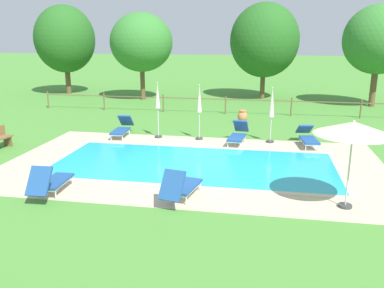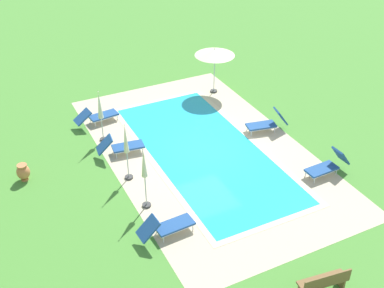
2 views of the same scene
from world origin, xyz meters
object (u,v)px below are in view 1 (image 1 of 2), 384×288
terracotta_urn_near_fence (242,116)px  tree_east_mid (65,39)px  sun_lounger_north_far (308,137)px  sun_lounger_north_end (51,182)px  tree_west_mid (379,40)px  patio_umbrella_closed_row_west (158,103)px  patio_umbrella_closed_row_mid_west (272,108)px  patio_umbrella_closed_row_centre (199,105)px  tree_far_west (264,40)px  tree_centre (141,42)px  patio_umbrella_open_foreground (353,129)px  sun_lounger_north_mid (182,186)px  sun_lounger_north_near_steps (122,128)px  sun_lounger_south_near_corner (238,134)px

terracotta_urn_near_fence → tree_east_mid: (-13.97, 8.70, 3.73)m
sun_lounger_north_far → sun_lounger_north_end: size_ratio=1.12×
tree_west_mid → terracotta_urn_near_fence: bearing=-139.5°
patio_umbrella_closed_row_west → patio_umbrella_closed_row_mid_west: (4.91, 0.02, -0.08)m
patio_umbrella_closed_row_centre → tree_far_west: size_ratio=0.37×
tree_far_west → tree_centre: tree_far_west is taller
patio_umbrella_open_foreground → patio_umbrella_closed_row_west: (-6.84, 6.47, -0.57)m
sun_lounger_north_mid → patio_umbrella_closed_row_mid_west: bearing=69.9°
sun_lounger_north_near_steps → sun_lounger_north_mid: 7.84m
sun_lounger_north_mid → patio_umbrella_open_foreground: bearing=3.5°
sun_lounger_north_far → tree_east_mid: (-16.88, 12.54, 3.75)m
tree_far_west → terracotta_urn_near_fence: bearing=-95.9°
sun_lounger_north_mid → sun_lounger_north_end: bearing=-175.7°
patio_umbrella_closed_row_centre → tree_east_mid: size_ratio=0.37×
terracotta_urn_near_fence → tree_west_mid: size_ratio=0.11×
sun_lounger_north_end → patio_umbrella_closed_row_west: (1.32, 7.02, 1.19)m
sun_lounger_south_near_corner → tree_east_mid: 19.24m
sun_lounger_north_far → patio_umbrella_closed_row_mid_west: 1.91m
sun_lounger_south_near_corner → sun_lounger_north_far: bearing=2.3°
tree_far_west → patio_umbrella_closed_row_west: bearing=-109.7°
sun_lounger_north_end → terracotta_urn_near_fence: 11.69m
sun_lounger_north_mid → tree_far_west: tree_far_west is taller
patio_umbrella_closed_row_mid_west → tree_east_mid: size_ratio=0.36×
tree_west_mid → tree_east_mid: size_ratio=0.95×
sun_lounger_north_far → tree_west_mid: 12.25m
patio_umbrella_open_foreground → tree_centre: tree_centre is taller
tree_west_mid → tree_centre: bearing=179.3°
sun_lounger_south_near_corner → sun_lounger_north_end: bearing=-126.1°
tree_far_west → sun_lounger_north_far: bearing=-80.9°
patio_umbrella_closed_row_mid_west → tree_west_mid: 12.46m
tree_west_mid → sun_lounger_north_far: bearing=-115.1°
patio_umbrella_closed_row_mid_west → tree_far_west: (-0.49, 12.33, 2.56)m
tree_centre → sun_lounger_north_end: bearing=-81.7°
sun_lounger_north_end → patio_umbrella_closed_row_west: size_ratio=0.75×
patio_umbrella_closed_row_centre → sun_lounger_north_end: bearing=-114.3°
patio_umbrella_closed_row_centre → terracotta_urn_near_fence: (1.67, 3.63, -1.13)m
sun_lounger_north_end → sun_lounger_north_far: bearing=41.3°
tree_east_mid → tree_west_mid: bearing=-5.2°
sun_lounger_north_near_steps → terracotta_urn_near_fence: (5.20, 3.68, -0.00)m
sun_lounger_north_far → terracotta_urn_near_fence: (-2.91, 3.84, 0.01)m
sun_lounger_north_near_steps → tree_centre: tree_centre is taller
patio_umbrella_closed_row_west → patio_umbrella_closed_row_centre: patio_umbrella_closed_row_west is taller
patio_umbrella_closed_row_centre → tree_centre: 12.23m
sun_lounger_north_mid → sun_lounger_north_end: size_ratio=1.02×
patio_umbrella_closed_row_mid_west → patio_umbrella_closed_row_centre: 3.06m
sun_lounger_north_end → patio_umbrella_closed_row_centre: bearing=65.7°
patio_umbrella_closed_row_mid_west → tree_far_west: tree_far_west is taller
sun_lounger_south_near_corner → tree_far_west: size_ratio=0.30×
patio_umbrella_open_foreground → terracotta_urn_near_fence: bearing=108.2°
tree_west_mid → patio_umbrella_open_foreground: bearing=-105.1°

